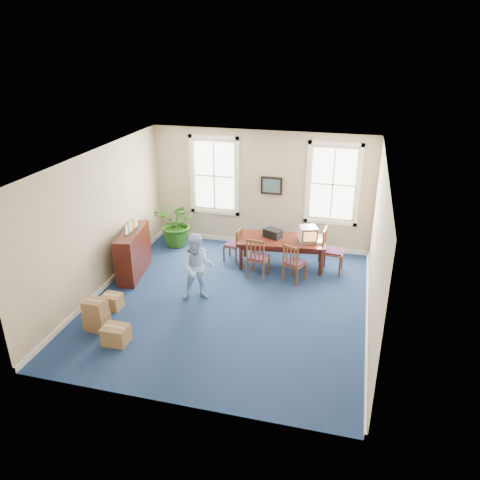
% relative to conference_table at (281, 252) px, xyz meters
% --- Properties ---
extents(floor, '(6.50, 6.50, 0.00)m').
position_rel_conference_table_xyz_m(floor, '(-0.81, -2.06, -0.37)').
color(floor, navy).
rests_on(floor, ground).
extents(ceiling, '(6.50, 6.50, 0.00)m').
position_rel_conference_table_xyz_m(ceiling, '(-0.81, -2.06, 2.83)').
color(ceiling, white).
rests_on(ceiling, ground).
extents(wall_back, '(6.50, 0.00, 6.50)m').
position_rel_conference_table_xyz_m(wall_back, '(-0.81, 1.19, 1.23)').
color(wall_back, tan).
rests_on(wall_back, ground).
extents(wall_front, '(6.50, 0.00, 6.50)m').
position_rel_conference_table_xyz_m(wall_front, '(-0.81, -5.31, 1.23)').
color(wall_front, tan).
rests_on(wall_front, ground).
extents(wall_left, '(0.00, 6.50, 6.50)m').
position_rel_conference_table_xyz_m(wall_left, '(-3.81, -2.06, 1.23)').
color(wall_left, tan).
rests_on(wall_left, ground).
extents(wall_right, '(0.00, 6.50, 6.50)m').
position_rel_conference_table_xyz_m(wall_right, '(2.19, -2.06, 1.23)').
color(wall_right, tan).
rests_on(wall_right, ground).
extents(baseboard_back, '(6.00, 0.04, 0.12)m').
position_rel_conference_table_xyz_m(baseboard_back, '(-0.81, 1.16, -0.31)').
color(baseboard_back, white).
rests_on(baseboard_back, ground).
extents(baseboard_left, '(0.04, 6.50, 0.12)m').
position_rel_conference_table_xyz_m(baseboard_left, '(-3.78, -2.06, -0.31)').
color(baseboard_left, white).
rests_on(baseboard_left, ground).
extents(baseboard_right, '(0.04, 6.50, 0.12)m').
position_rel_conference_table_xyz_m(baseboard_right, '(2.16, -2.06, -0.31)').
color(baseboard_right, white).
rests_on(baseboard_right, ground).
extents(window_left, '(1.40, 0.12, 2.20)m').
position_rel_conference_table_xyz_m(window_left, '(-2.11, 1.17, 1.53)').
color(window_left, white).
rests_on(window_left, ground).
extents(window_right, '(1.40, 0.12, 2.20)m').
position_rel_conference_table_xyz_m(window_right, '(1.09, 1.17, 1.53)').
color(window_right, white).
rests_on(window_right, ground).
extents(wall_picture, '(0.58, 0.06, 0.48)m').
position_rel_conference_table_xyz_m(wall_picture, '(-0.51, 1.14, 1.38)').
color(wall_picture, black).
rests_on(wall_picture, ground).
extents(conference_table, '(2.26, 1.21, 0.74)m').
position_rel_conference_table_xyz_m(conference_table, '(0.00, 0.00, 0.00)').
color(conference_table, '#3E150E').
rests_on(conference_table, ground).
extents(crt_tv, '(0.53, 0.56, 0.37)m').
position_rel_conference_table_xyz_m(crt_tv, '(0.64, 0.05, 0.55)').
color(crt_tv, '#B7B7BC').
rests_on(crt_tv, conference_table).
extents(game_console, '(0.23, 0.27, 0.06)m').
position_rel_conference_table_xyz_m(game_console, '(0.94, 0.00, 0.40)').
color(game_console, white).
rests_on(game_console, conference_table).
extents(equipment_bag, '(0.51, 0.43, 0.22)m').
position_rel_conference_table_xyz_m(equipment_bag, '(-0.25, 0.05, 0.48)').
color(equipment_bag, black).
rests_on(equipment_bag, conference_table).
extents(chair_near_left, '(0.53, 0.53, 1.06)m').
position_rel_conference_table_xyz_m(chair_near_left, '(-0.44, -0.74, 0.16)').
color(chair_near_left, brown).
rests_on(chair_near_left, ground).
extents(chair_near_right, '(0.58, 0.58, 0.98)m').
position_rel_conference_table_xyz_m(chair_near_right, '(0.44, -0.74, 0.12)').
color(chair_near_right, brown).
rests_on(chair_near_right, ground).
extents(chair_end_left, '(0.47, 0.47, 0.90)m').
position_rel_conference_table_xyz_m(chair_end_left, '(-1.28, 0.00, 0.08)').
color(chair_end_left, brown).
rests_on(chair_end_left, ground).
extents(chair_end_right, '(0.53, 0.53, 1.11)m').
position_rel_conference_table_xyz_m(chair_end_right, '(1.28, 0.00, 0.19)').
color(chair_end_right, brown).
rests_on(chair_end_right, ground).
extents(man, '(0.91, 0.81, 1.55)m').
position_rel_conference_table_xyz_m(man, '(-1.50, -2.09, 0.41)').
color(man, '#A8CAF8').
rests_on(man, ground).
extents(credenza, '(0.66, 1.56, 1.19)m').
position_rel_conference_table_xyz_m(credenza, '(-3.42, -1.37, 0.23)').
color(credenza, '#3E150E').
rests_on(credenza, ground).
extents(brochure_rack, '(0.15, 0.63, 0.28)m').
position_rel_conference_table_xyz_m(brochure_rack, '(-3.40, -1.37, 0.96)').
color(brochure_rack, '#99999E').
rests_on(brochure_rack, credenza).
extents(potted_plant, '(1.35, 1.23, 1.31)m').
position_rel_conference_table_xyz_m(potted_plant, '(-3.01, 0.54, 0.29)').
color(potted_plant, '#205312').
rests_on(potted_plant, ground).
extents(cardboard_boxes, '(1.28, 1.28, 0.68)m').
position_rel_conference_table_xyz_m(cardboard_boxes, '(-2.92, -3.63, -0.03)').
color(cardboard_boxes, olive).
rests_on(cardboard_boxes, ground).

